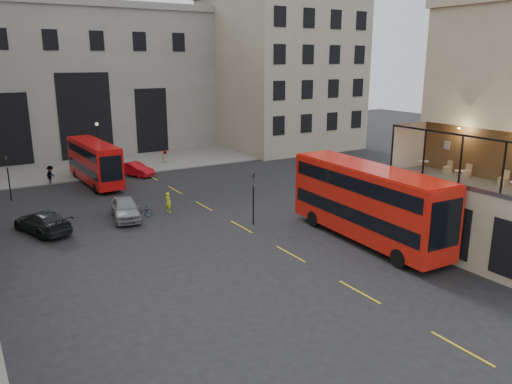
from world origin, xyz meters
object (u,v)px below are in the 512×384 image
traffic_light_near (253,192)px  pedestrian_b (50,175)px  bus_far (94,160)px  cafe_chair_b (503,181)px  street_lamp_b (99,151)px  car_a (125,209)px  car_c (42,222)px  cafe_table_far (423,165)px  bicycle (141,212)px  cafe_chair_c (467,173)px  pedestrian_c (99,162)px  cyclist (168,202)px  cafe_table_mid (459,175)px  bus_near (367,200)px  car_b (135,169)px  traffic_light_far (8,172)px  cafe_chair_d (447,170)px  pedestrian_d (165,157)px

traffic_light_near → pedestrian_b: (-10.11, 20.16, -1.53)m
bus_far → cafe_chair_b: size_ratio=11.71×
street_lamp_b → car_a: bearing=-98.4°
car_a → pedestrian_b: pedestrian_b is taller
street_lamp_b → bus_far: street_lamp_b is taller
car_c → cafe_table_far: (20.10, -14.75, 4.38)m
bus_far → car_a: bearing=-94.2°
traffic_light_near → bicycle: bearing=138.0°
cafe_chair_c → pedestrian_c: bearing=110.2°
street_lamp_b → car_a: 16.17m
cyclist → cafe_table_mid: (10.74, -17.46, 4.30)m
pedestrian_b → pedestrian_c: (5.61, 4.13, -0.07)m
bus_near → cafe_chair_c: 6.09m
cafe_chair_c → car_b: bearing=109.3°
street_lamp_b → cafe_chair_c: 35.50m
traffic_light_far → car_a: 12.05m
pedestrian_c → cafe_table_far: bearing=80.6°
bus_far → cyclist: (2.42, -12.20, -1.47)m
bus_far → cafe_chair_d: bearing=-62.1°
pedestrian_c → cafe_chair_c: 37.58m
cafe_chair_c → cafe_chair_d: bearing=99.6°
bus_far → street_lamp_b: bearing=69.3°
pedestrian_c → pedestrian_d: size_ratio=1.07×
cyclist → cafe_chair_b: (12.40, -19.10, 4.07)m
cafe_table_mid → cafe_chair_c: (1.71, 0.72, -0.25)m
car_c → pedestrian_d: size_ratio=3.28×
bus_far → cafe_table_mid: size_ratio=13.80×
traffic_light_far → cafe_chair_d: (22.21, -25.54, 2.42)m
traffic_light_far → cafe_table_mid: (20.71, -27.50, 2.66)m
street_lamp_b → cafe_chair_b: (13.36, -35.14, 2.47)m
bus_far → cafe_table_far: bearing=-63.4°
cafe_chair_d → cyclist: bearing=128.3°
pedestrian_b → cafe_table_far: bearing=-112.7°
bus_far → pedestrian_b: size_ratio=5.66×
car_b → pedestrian_d: (4.83, 4.11, 0.10)m
cyclist → pedestrian_d: cyclist is taller
car_b → cafe_chair_d: 31.07m
traffic_light_near → car_c: (-13.09, 6.07, -1.68)m
traffic_light_near → car_b: size_ratio=0.92×
cafe_chair_d → pedestrian_c: bearing=110.6°
car_b → cafe_chair_c: size_ratio=5.28×
cafe_table_mid → cyclist: bearing=121.6°
bicycle → cafe_chair_c: cafe_chair_c is taller
traffic_light_near → pedestrian_b: size_ratio=2.12×
traffic_light_far → bus_near: bearing=-50.7°
pedestrian_c → cafe_chair_b: bearing=80.3°
pedestrian_c → cafe_chair_c: (12.92, -35.06, 4.01)m
traffic_light_far → cyclist: traffic_light_far is taller
street_lamp_b → cafe_table_mid: size_ratio=7.26×
traffic_light_near → car_c: traffic_light_near is taller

